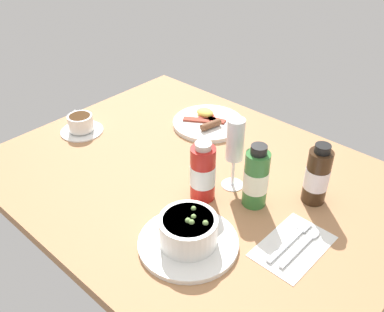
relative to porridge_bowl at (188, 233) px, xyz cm
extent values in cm
cube|color=#A8754C|center=(-15.89, 19.74, -5.00)|extent=(110.00, 84.00, 3.00)
cylinder|color=white|center=(-0.01, 0.00, -2.90)|extent=(22.56, 22.56, 1.20)
cylinder|color=white|center=(-0.01, 0.00, 0.96)|extent=(12.94, 12.94, 6.53)
cylinder|color=beige|center=(-0.01, 0.00, 3.43)|extent=(11.13, 11.13, 1.60)
sphere|color=#7AA154|center=(1.25, -0.32, 4.33)|extent=(1.31, 1.31, 1.31)
sphere|color=#7AA154|center=(0.36, 1.29, 4.33)|extent=(1.14, 1.14, 1.14)
sphere|color=#7AA154|center=(-1.40, 3.22, 4.33)|extent=(1.14, 1.14, 1.14)
sphere|color=#7AA154|center=(3.59, 1.48, 4.33)|extent=(1.29, 1.29, 1.29)
sphere|color=#7AA154|center=(0.36, -0.45, 4.33)|extent=(1.28, 1.28, 1.28)
cube|color=white|center=(17.62, 15.41, -3.35)|extent=(12.47, 19.13, 0.30)
cube|color=silver|center=(16.42, 14.41, -2.95)|extent=(1.44, 14.02, 0.50)
cube|color=silver|center=(16.42, 22.21, -2.95)|extent=(2.26, 3.64, 0.40)
cube|color=silver|center=(19.22, 14.41, -2.95)|extent=(1.22, 13.02, 0.50)
ellipsoid|color=silver|center=(19.22, 21.41, -2.90)|extent=(2.40, 4.00, 0.60)
cylinder|color=white|center=(-58.50, 13.05, -3.05)|extent=(13.40, 13.40, 0.90)
cylinder|color=white|center=(-58.50, 13.05, -0.19)|extent=(7.79, 7.79, 4.82)
cylinder|color=#3F240E|center=(-58.50, 13.05, 1.72)|extent=(6.62, 6.62, 1.00)
torus|color=white|center=(-63.14, 14.58, 0.05)|extent=(3.67, 1.89, 3.60)
cylinder|color=white|center=(-6.16, 23.80, -3.30)|extent=(5.92, 5.92, 0.40)
cylinder|color=white|center=(-6.16, 23.80, 0.99)|extent=(0.80, 0.80, 8.18)
cylinder|color=white|center=(-6.16, 23.80, 10.72)|extent=(4.50, 4.50, 11.29)
cylinder|color=#F1E8C2|center=(-6.16, 23.80, 9.03)|extent=(3.69, 3.69, 6.78)
cylinder|color=#337233|center=(2.27, 21.67, 3.97)|extent=(6.03, 6.03, 14.94)
cylinder|color=white|center=(2.27, 21.67, 3.67)|extent=(6.15, 6.15, 5.68)
cylinder|color=black|center=(2.27, 21.67, 12.51)|extent=(3.92, 3.92, 2.15)
cylinder|color=#382314|center=(12.64, 32.75, 3.78)|extent=(5.86, 5.86, 14.58)
cylinder|color=white|center=(12.64, 32.75, 3.49)|extent=(5.98, 5.98, 5.54)
cylinder|color=black|center=(12.64, 32.75, 12.06)|extent=(3.81, 3.81, 1.97)
cylinder|color=#B21E19|center=(-8.82, 14.76, 3.89)|extent=(6.27, 6.27, 14.79)
cylinder|color=silver|center=(-8.82, 14.76, 3.59)|extent=(6.40, 6.40, 5.62)
cylinder|color=silver|center=(-8.82, 14.76, 12.04)|extent=(4.08, 4.08, 1.50)
cylinder|color=white|center=(-31.58, 43.51, -2.80)|extent=(23.11, 23.11, 1.40)
cube|color=#A63828|center=(-31.11, 44.81, -1.80)|extent=(9.30, 5.07, 0.60)
cube|color=#973828|center=(-34.45, 41.19, -1.80)|extent=(8.88, 6.87, 0.60)
cube|color=#AF3828|center=(-32.37, 45.72, -1.80)|extent=(8.79, 7.05, 0.60)
cylinder|color=brown|center=(-28.12, 40.62, -0.90)|extent=(3.58, 7.30, 2.20)
ellipsoid|color=#F2D859|center=(-35.05, 45.82, -1.10)|extent=(6.00, 4.80, 2.40)
camera|label=1|loc=(46.74, -49.78, 67.36)|focal=40.18mm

